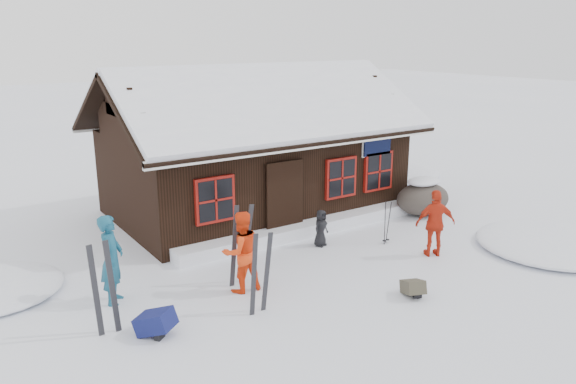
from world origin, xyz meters
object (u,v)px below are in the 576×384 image
Objects in this scene: backpack_blue at (156,326)px; backpack_olive at (413,290)px; skier_orange_left at (241,252)px; ski_poles at (387,223)px; skier_teal at (112,259)px; ski_pair_left at (260,275)px; skier_orange_right at (435,223)px; boulder at (423,198)px; skier_crouched at (321,228)px.

backpack_olive is (4.93, -1.47, -0.03)m from backpack_blue.
skier_orange_left is 1.50× the size of ski_poles.
skier_teal is 2.98m from ski_pair_left.
skier_orange_right is at bearing 7.18° from ski_pair_left.
boulder is at bearing -23.86° from backpack_blue.
ski_poles is at bearing -28.42° from backpack_blue.
skier_orange_left reaches higher than backpack_olive.
skier_orange_left is 3.60m from backpack_olive.
skier_orange_right is 1.73× the size of skier_crouched.
backpack_olive is at bearing 143.59° from skier_orange_left.
boulder is 1.51× the size of ski_poles.
ski_pair_left is 3.22m from backpack_olive.
skier_crouched is (-1.87, 2.06, -0.35)m from skier_orange_right.
ski_poles is (-0.37, 1.26, -0.28)m from skier_orange_right.
backpack_olive is at bearing -54.35° from backpack_blue.
backpack_blue is (-5.12, -1.89, -0.31)m from skier_crouched.
backpack_olive is (2.76, -2.20, -0.73)m from skier_orange_left.
ski_pair_left reaches higher than skier_crouched.
skier_orange_left is 1.04× the size of ski_pair_left.
skier_orange_right is (7.19, -1.87, -0.09)m from skier_teal.
skier_teal reaches higher than skier_crouched.
skier_teal is 1.58× the size of ski_poles.
skier_orange_left is at bearing -167.55° from boulder.
boulder is 9.52m from backpack_blue.
skier_crouched is at bearing 109.37° from backpack_olive.
skier_crouched reaches higher than backpack_olive.
skier_teal is 9.46m from boulder.
skier_crouched is 5.47m from backpack_blue.
backpack_blue is at bearing 27.09° from skier_orange_right.
skier_crouched is 0.82× the size of ski_poles.
skier_crouched is at bearing -19.29° from skier_orange_right.
skier_orange_right is (4.82, -0.90, -0.04)m from skier_orange_left.
ski_poles is 3.10m from backpack_olive.
skier_orange_left is at bearing 164.04° from backpack_olive.
boulder is 3.47× the size of backpack_olive.
skier_orange_left reaches higher than ski_poles.
skier_teal is 2.56m from skier_orange_left.
boulder reaches higher than skier_crouched.
skier_orange_right is at bearing -73.29° from skier_teal.
skier_orange_right reaches higher than backpack_olive.
ski_poles is at bearing -155.34° from boulder.
skier_orange_right is 2.64× the size of backpack_blue.
ski_poles is (1.50, -0.80, 0.06)m from skier_crouched.
boulder is at bearing -165.42° from skier_orange_left.
skier_orange_left is 4.48m from ski_poles.
skier_teal is 1.11× the size of skier_orange_right.
skier_orange_left is 1.05× the size of skier_orange_right.
backpack_olive is at bearing 60.70° from skier_orange_right.
skier_crouched is 3.38m from backpack_olive.
ski_pair_left is at bearing -179.14° from backpack_olive.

